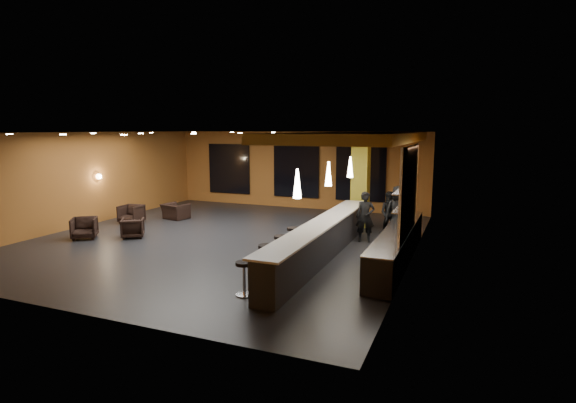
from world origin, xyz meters
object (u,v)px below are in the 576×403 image
at_px(bar_counter, 322,241).
at_px(armchair_b, 133,228).
at_px(staff_b, 390,214).
at_px(pendant_1, 329,174).
at_px(bar_stool_4, 313,231).
at_px(pendant_0, 297,184).
at_px(prep_counter, 397,246).
at_px(bar_stool_2, 281,246).
at_px(bar_stool_1, 267,258).
at_px(bar_stool_6, 333,218).
at_px(armchair_a, 84,228).
at_px(bar_stool_0, 244,274).
at_px(bar_stool_3, 293,237).
at_px(staff_c, 398,212).
at_px(column, 361,180).
at_px(armchair_d, 176,211).
at_px(bar_stool_5, 319,225).
at_px(pendant_2, 350,167).
at_px(armchair_c, 131,214).
at_px(staff_a, 365,217).

relative_size(bar_counter, armchair_b, 11.10).
relative_size(staff_b, armchair_b, 2.11).
height_order(pendant_1, bar_stool_4, pendant_1).
bearing_deg(pendant_0, bar_stool_4, 102.14).
distance_m(prep_counter, bar_stool_2, 3.21).
bearing_deg(armchair_b, staff_b, 169.33).
height_order(bar_stool_1, bar_stool_6, bar_stool_1).
distance_m(armchair_a, bar_stool_0, 7.80).
height_order(bar_counter, bar_stool_3, bar_counter).
bearing_deg(bar_stool_6, staff_b, 1.47).
distance_m(staff_c, bar_stool_0, 7.01).
bearing_deg(armchair_a, column, -2.57).
bearing_deg(staff_b, column, 141.68).
height_order(column, bar_stool_1, column).
xyz_separation_m(armchair_d, bar_stool_0, (6.54, -6.54, 0.18)).
distance_m(bar_stool_1, bar_stool_5, 4.40).
bearing_deg(bar_stool_4, armchair_a, -164.87).
relative_size(bar_stool_4, bar_stool_6, 0.99).
bearing_deg(bar_stool_4, bar_stool_6, 90.14).
bearing_deg(pendant_2, staff_c, 8.00).
height_order(staff_b, bar_stool_5, staff_b).
relative_size(armchair_a, bar_stool_1, 0.91).
distance_m(bar_stool_0, bar_stool_5, 5.54).
bearing_deg(pendant_0, prep_counter, 51.34).
distance_m(bar_counter, staff_b, 3.75).
bearing_deg(bar_stool_4, armchair_c, 175.76).
height_order(column, bar_stool_3, column).
bearing_deg(pendant_1, bar_stool_6, 103.33).
bearing_deg(staff_b, armchair_d, -175.90).
distance_m(staff_b, armchair_c, 9.78).
bearing_deg(armchair_d, bar_counter, 168.18).
xyz_separation_m(armchair_a, bar_stool_1, (7.37, -1.49, 0.20)).
distance_m(staff_a, staff_c, 1.28).
relative_size(bar_stool_4, bar_stool_5, 1.02).
height_order(bar_stool_5, bar_stool_6, bar_stool_6).
relative_size(column, bar_stool_5, 4.86).
bearing_deg(staff_a, staff_c, 31.50).
xyz_separation_m(bar_counter, armchair_c, (-8.31, 1.79, -0.14)).
bearing_deg(pendant_0, column, 90.00).
bearing_deg(staff_c, prep_counter, -102.00).
height_order(staff_c, bar_stool_2, staff_c).
distance_m(column, armchair_a, 9.77).
height_order(armchair_d, bar_stool_1, bar_stool_1).
bearing_deg(bar_counter, pendant_0, -90.00).
distance_m(pendant_0, armchair_b, 7.24).
distance_m(armchair_b, bar_stool_0, 6.84).
xyz_separation_m(column, pendant_1, (0.00, -4.10, 0.60)).
bearing_deg(armchair_d, armchair_c, 63.52).
distance_m(armchair_c, bar_stool_5, 7.53).
distance_m(prep_counter, pendant_2, 3.73).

